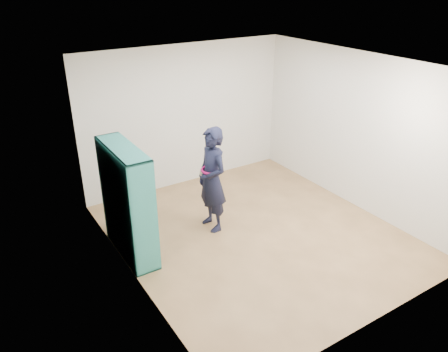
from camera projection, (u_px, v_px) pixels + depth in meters
floor at (257, 233)px, 6.82m from camera, size 4.50×4.50×0.00m
ceiling at (263, 65)px, 5.70m from camera, size 4.50×4.50×0.00m
wall_left at (127, 191)px, 5.29m from camera, size 0.02×4.50×2.60m
wall_right at (356, 132)px, 7.23m from camera, size 0.02×4.50×2.60m
wall_back at (186, 116)px, 7.97m from camera, size 4.00×0.02×2.60m
wall_front at (389, 228)px, 4.54m from camera, size 4.00×0.02×2.60m
bookshelf at (126, 204)px, 6.03m from camera, size 0.36×1.22×1.63m
person at (212, 180)px, 6.64m from camera, size 0.40×0.61×1.67m
smartphone at (201, 173)px, 6.61m from camera, size 0.02×0.10×0.14m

